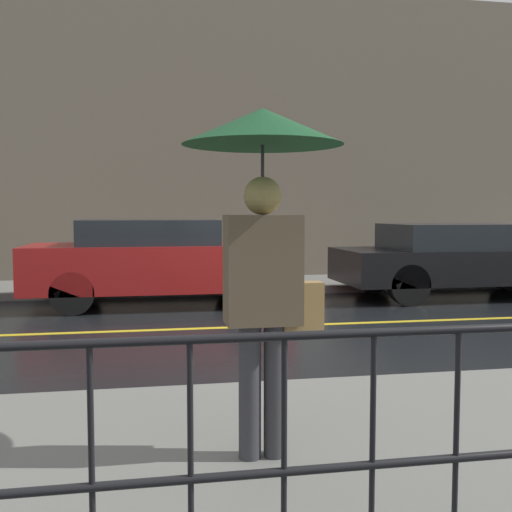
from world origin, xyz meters
name	(u,v)px	position (x,y,z in m)	size (l,w,h in m)	color
ground_plane	(264,326)	(0.00, 0.00, 0.00)	(80.00, 80.00, 0.00)	black
sidewalk_near	(406,453)	(0.00, -4.69, 0.07)	(28.00, 3.02, 0.15)	slate
sidewalk_far	(225,285)	(0.00, 4.26, 0.07)	(28.00, 2.14, 0.15)	slate
lane_marking	(264,326)	(0.00, 0.00, 0.00)	(25.20, 0.12, 0.01)	gold
building_storefront	(218,136)	(0.00, 5.48, 3.33)	(28.00, 0.30, 6.66)	#706656
pedestrian	(264,194)	(-0.94, -4.76, 1.70)	(0.93, 0.93, 2.05)	#333338
car_red	(158,261)	(-1.43, 2.24, 0.78)	(4.43, 1.80, 1.48)	maroon
car_black	(461,258)	(4.23, 2.24, 0.74)	(4.74, 1.90, 1.39)	black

